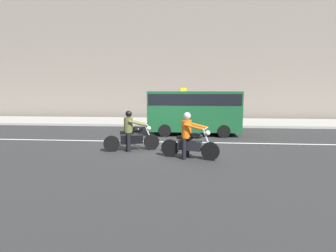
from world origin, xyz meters
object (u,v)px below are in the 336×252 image
object	(u,v)px
parked_van_forest_green	(194,110)
pedestrian_bystander	(209,107)
street_sign_post	(184,100)
motorcycle_with_rider_olive	(131,134)
motorcycle_with_rider_orange_stripe	(189,140)

from	to	relation	value
parked_van_forest_green	pedestrian_bystander	world-z (taller)	parked_van_forest_green
street_sign_post	parked_van_forest_green	bearing A→B (deg)	-82.62
motorcycle_with_rider_olive	street_sign_post	size ratio (longest dim) A/B	0.89
motorcycle_with_rider_orange_stripe	street_sign_post	xyz separation A→B (m)	(-0.50, 10.58, 0.93)
motorcycle_with_rider_olive	street_sign_post	distance (m)	9.77
motorcycle_with_rider_olive	parked_van_forest_green	world-z (taller)	parked_van_forest_green
motorcycle_with_rider_orange_stripe	pedestrian_bystander	size ratio (longest dim) A/B	1.16
pedestrian_bystander	motorcycle_with_rider_olive	bearing A→B (deg)	-112.59
parked_van_forest_green	motorcycle_with_rider_olive	bearing A→B (deg)	-121.22
motorcycle_with_rider_orange_stripe	street_sign_post	distance (m)	10.63
motorcycle_with_rider_orange_stripe	parked_van_forest_green	xyz separation A→B (m)	(0.21, 5.09, 0.66)
motorcycle_with_rider_olive	pedestrian_bystander	world-z (taller)	pedestrian_bystander
pedestrian_bystander	motorcycle_with_rider_orange_stripe	bearing A→B (deg)	-97.62
motorcycle_with_rider_orange_stripe	street_sign_post	world-z (taller)	street_sign_post
motorcycle_with_rider_olive	street_sign_post	xyz separation A→B (m)	(1.76, 9.56, 0.95)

